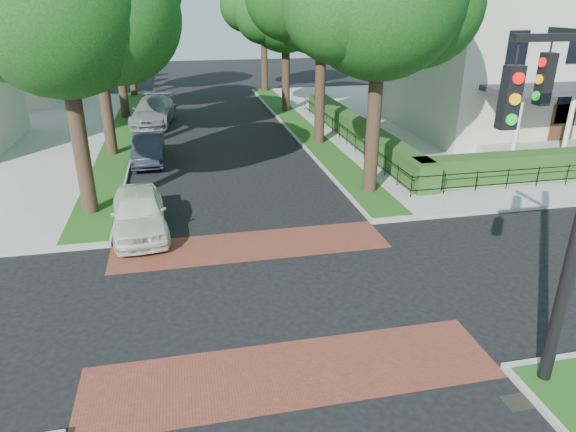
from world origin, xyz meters
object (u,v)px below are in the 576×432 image
object	(u,v)px
parked_car_front	(139,212)
parked_car_middle	(148,149)
parked_car_rear	(153,111)
traffic_signal	(576,169)

from	to	relation	value
parked_car_front	parked_car_middle	xyz separation A→B (m)	(0.00, 8.50, -0.07)
parked_car_front	parked_car_rear	world-z (taller)	parked_car_rear
traffic_signal	parked_car_middle	bearing A→B (deg)	115.28
traffic_signal	parked_car_rear	distance (m)	28.19
parked_car_middle	parked_car_rear	xyz separation A→B (m)	(0.00, 8.63, 0.15)
parked_car_front	parked_car_middle	size ratio (longest dim) A/B	1.07
parked_car_front	parked_car_rear	xyz separation A→B (m)	(0.00, 17.13, 0.08)
parked_car_front	parked_car_rear	distance (m)	17.13
parked_car_rear	parked_car_middle	bearing A→B (deg)	-82.35
traffic_signal	parked_car_front	size ratio (longest dim) A/B	1.79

